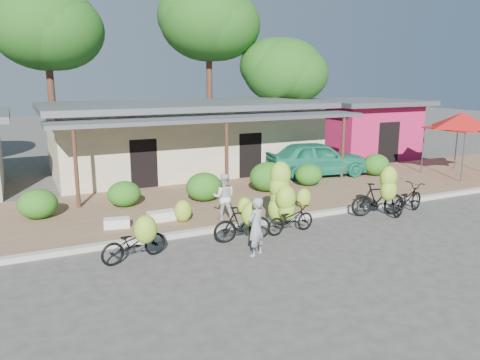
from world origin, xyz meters
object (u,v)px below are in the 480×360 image
at_px(bike_left, 244,222).
at_px(vendor, 256,227).
at_px(tree_far_center, 41,25).
at_px(bike_center, 284,202).
at_px(bystander, 224,197).
at_px(tree_center_right, 205,20).
at_px(tree_near_right, 280,69).
at_px(red_canopy, 462,120).
at_px(bike_far_left, 136,241).
at_px(sack_far, 117,223).
at_px(bike_right, 381,195).
at_px(bike_far_right, 407,199).
at_px(teal_van, 317,158).
at_px(sack_near, 162,216).

xyz_separation_m(bike_left, vendor, (-0.16, -1.04, 0.19)).
bearing_deg(tree_far_center, bike_center, -69.99).
relative_size(tree_far_center, bystander, 6.14).
bearing_deg(bystander, bike_left, 113.58).
height_order(tree_center_right, tree_near_right, tree_center_right).
relative_size(tree_far_center, vendor, 5.89).
height_order(tree_near_right, red_canopy, tree_near_right).
xyz_separation_m(red_canopy, bike_far_left, (-15.71, -3.60, -2.07)).
relative_size(red_canopy, bike_center, 1.69).
height_order(bike_left, bike_center, bike_center).
height_order(tree_center_right, sack_far, tree_center_right).
relative_size(bike_right, sack_far, 2.58).
bearing_deg(tree_far_center, bike_far_right, -56.59).
distance_m(bike_far_left, teal_van, 11.60).
distance_m(bike_far_left, sack_far, 2.57).
bearing_deg(bike_left, vendor, 177.14).
height_order(red_canopy, sack_near, red_canopy).
relative_size(bike_center, sack_near, 2.43).
bearing_deg(bike_center, tree_far_center, 14.99).
xyz_separation_m(red_canopy, vendor, (-12.82, -4.55, -1.84)).
bearing_deg(tree_center_right, sack_far, -121.51).
relative_size(bike_right, vendor, 1.25).
distance_m(tree_center_right, bike_far_left, 19.29).
bearing_deg(tree_near_right, red_canopy, -71.12).
relative_size(bike_center, bike_far_right, 1.01).
height_order(tree_center_right, bike_far_left, tree_center_right).
height_order(sack_far, bystander, bystander).
bearing_deg(tree_far_center, tree_near_right, -6.58).
xyz_separation_m(bike_center, bystander, (-1.37, 1.36, -0.00)).
height_order(bike_far_left, bike_center, bike_center).
xyz_separation_m(tree_far_center, bike_far_left, (0.80, -15.38, -6.52)).
height_order(tree_near_right, teal_van, tree_near_right).
bearing_deg(bystander, bike_far_left, 59.79).
xyz_separation_m(tree_center_right, bystander, (-4.96, -14.00, -6.93)).
bearing_deg(tree_center_right, bike_left, -108.07).
xyz_separation_m(tree_center_right, bike_right, (-0.05, -15.58, -7.06)).
height_order(vendor, teal_van, teal_van).
height_order(sack_near, teal_van, teal_van).
distance_m(tree_far_center, bike_right, 18.64).
xyz_separation_m(red_canopy, bike_left, (-12.67, -3.52, -2.03)).
bearing_deg(bike_far_right, tree_near_right, -31.62).
bearing_deg(red_canopy, tree_near_right, 108.88).
bearing_deg(sack_far, tree_center_right, 58.49).
height_order(bike_center, bike_right, bike_center).
relative_size(tree_center_right, bike_left, 5.74).
height_order(tree_far_center, bike_far_right, tree_far_center).
height_order(bystander, teal_van, teal_van).
bearing_deg(bike_far_right, bike_far_left, 71.84).
relative_size(red_canopy, bike_right, 1.81).
bearing_deg(teal_van, bystander, 133.61).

